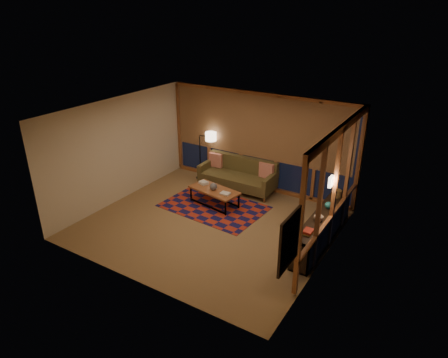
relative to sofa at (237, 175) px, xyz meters
The scene contains 21 objects.
floor 2.09m from the sofa, 78.59° to the right, with size 5.50×5.00×0.01m, color #A47E5A.
ceiling 3.05m from the sofa, 78.59° to the right, with size 5.50×5.00×0.01m, color beige.
walls 2.24m from the sofa, 78.59° to the right, with size 5.51×5.01×2.70m.
window_wall_back 1.09m from the sofa, 46.82° to the left, with size 5.30×0.16×2.60m, color #AF6B42, non-canonical shape.
window_wall_right 3.51m from the sofa, 24.42° to the right, with size 0.16×3.70×2.60m, color #AF6B42, non-canonical shape.
wall_art 5.05m from the sofa, 51.04° to the right, with size 0.06×0.74×0.94m, color #D03E2C, non-canonical shape.
wall_sconce 3.58m from the sofa, 27.14° to the right, with size 0.12×0.18×0.22m, color #FFE2BB, non-canonical shape.
sofa is the anchor object (origin of this frame).
pillow_left 0.87m from the sofa, 167.54° to the left, with size 0.40×0.13×0.40m, color red, non-canonical shape.
pillow_right 0.84m from the sofa, 17.80° to the left, with size 0.43×0.14×0.43m, color red, non-canonical shape.
area_rug 1.30m from the sofa, 89.42° to the right, with size 2.53×1.69×0.01m, color #B2301D.
coffee_table 1.14m from the sofa, 91.95° to the right, with size 1.32×0.60×0.44m, color #AF6B42, non-canonical shape.
book_stack_a 1.10m from the sofa, 114.72° to the right, with size 0.23×0.18×0.07m, color white, non-canonical shape.
book_stack_b 1.27m from the sofa, 73.83° to the right, with size 0.24×0.19×0.05m, color white, non-canonical shape.
ceramic_pot 1.16m from the sofa, 91.95° to the right, with size 0.19×0.19×0.19m, color #2C2D31.
floor_lamp 1.37m from the sofa, behind, with size 0.48×0.32×1.45m, color black, non-canonical shape.
bookshelf 3.18m from the sofa, 24.65° to the right, with size 0.40×2.74×0.68m, color black, non-canonical shape.
basket 2.92m from the sofa, ahead, with size 0.22×0.22×0.16m, color #A78549.
teal_bowl 3.10m from the sofa, 20.06° to the right, with size 0.16×0.16×0.16m, color teal.
vase 3.36m from the sofa, 30.12° to the right, with size 0.20×0.20×0.21m, color gray.
shelf_book_stack 3.69m from the sofa, 38.04° to the right, with size 0.17×0.24×0.07m, color white, non-canonical shape.
Camera 1 is at (4.60, -6.82, 4.81)m, focal length 32.00 mm.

